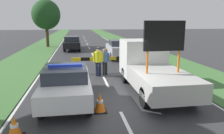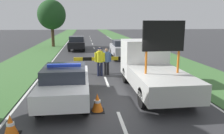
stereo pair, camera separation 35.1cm
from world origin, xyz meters
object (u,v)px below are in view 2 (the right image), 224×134
at_px(police_officer, 100,59).
at_px(roadside_tree_near_right, 52,15).
at_px(traffic_cone_centre_front, 76,75).
at_px(queued_car_sedan_black, 77,43).
at_px(traffic_cone_near_police, 97,103).
at_px(pedestrian_civilian, 106,60).
at_px(work_truck, 151,67).
at_px(queued_car_sedan_silver, 122,49).
at_px(traffic_cone_near_truck, 10,125).
at_px(road_barrier, 101,60).
at_px(police_car, 65,82).

distance_m(police_officer, roadside_tree_near_right, 17.07).
distance_m(traffic_cone_centre_front, queued_car_sedan_black, 13.16).
distance_m(traffic_cone_near_police, queued_car_sedan_black, 17.80).
bearing_deg(pedestrian_civilian, roadside_tree_near_right, 132.54).
xyz_separation_m(work_truck, traffic_cone_centre_front, (-3.62, 2.24, -0.80)).
distance_m(pedestrian_civilian, queued_car_sedan_black, 12.48).
bearing_deg(traffic_cone_centre_front, queued_car_sedan_silver, 60.26).
relative_size(traffic_cone_near_truck, queued_car_sedan_black, 0.14).
xyz_separation_m(work_truck, pedestrian_civilian, (-1.80, 3.09, -0.13)).
distance_m(pedestrian_civilian, traffic_cone_near_police, 5.56).
relative_size(police_officer, queued_car_sedan_black, 0.37).
bearing_deg(traffic_cone_near_truck, queued_car_sedan_black, 86.24).
height_order(traffic_cone_near_police, traffic_cone_centre_front, traffic_cone_near_police).
distance_m(traffic_cone_near_truck, queued_car_sedan_silver, 13.78).
xyz_separation_m(work_truck, queued_car_sedan_black, (-3.97, 15.38, -0.27)).
height_order(road_barrier, traffic_cone_centre_front, road_barrier).
bearing_deg(traffic_cone_centre_front, pedestrian_civilian, 25.07).
distance_m(road_barrier, traffic_cone_near_police, 6.11).
bearing_deg(road_barrier, roadside_tree_near_right, 107.70).
bearing_deg(road_barrier, police_car, -110.67).
bearing_deg(road_barrier, police_officer, -97.83).
relative_size(pedestrian_civilian, queued_car_sedan_black, 0.35).
bearing_deg(queued_car_sedan_black, roadside_tree_near_right, -49.04).
xyz_separation_m(road_barrier, police_officer, (-0.11, -0.80, 0.17)).
xyz_separation_m(traffic_cone_near_police, traffic_cone_near_truck, (-2.55, -1.42, -0.02)).
relative_size(road_barrier, traffic_cone_near_police, 4.94).
distance_m(traffic_cone_near_truck, queued_car_sedan_black, 19.22).
height_order(work_truck, queued_car_sedan_black, work_truck).
xyz_separation_m(police_car, traffic_cone_near_truck, (-1.33, -2.66, -0.47)).
xyz_separation_m(queued_car_sedan_black, roadside_tree_near_right, (-3.12, 3.59, 3.19)).
height_order(police_car, traffic_cone_near_police, police_car).
bearing_deg(queued_car_sedan_black, traffic_cone_near_truck, 86.24).
height_order(pedestrian_civilian, traffic_cone_near_truck, pedestrian_civilian).
xyz_separation_m(traffic_cone_centre_front, queued_car_sedan_silver, (3.79, 6.63, 0.57)).
xyz_separation_m(pedestrian_civilian, roadside_tree_near_right, (-5.29, 15.89, 3.05)).
height_order(work_truck, queued_car_sedan_silver, work_truck).
height_order(work_truck, pedestrian_civilian, work_truck).
bearing_deg(roadside_tree_near_right, police_officer, -73.14).
relative_size(work_truck, roadside_tree_near_right, 0.94).
distance_m(road_barrier, traffic_cone_centre_front, 2.18).
distance_m(traffic_cone_near_police, queued_car_sedan_silver, 11.61).
xyz_separation_m(queued_car_sedan_silver, roadside_tree_near_right, (-7.25, 10.10, 3.15)).
xyz_separation_m(police_officer, queued_car_sedan_black, (-1.75, 12.49, -0.20)).
distance_m(traffic_cone_centre_front, queued_car_sedan_silver, 7.66).
xyz_separation_m(police_officer, traffic_cone_near_truck, (-3.01, -6.69, -0.69)).
height_order(traffic_cone_near_police, queued_car_sedan_silver, queued_car_sedan_silver).
bearing_deg(police_officer, queued_car_sedan_silver, -120.00).
bearing_deg(road_barrier, work_truck, -60.69).
relative_size(police_officer, traffic_cone_near_police, 2.51).
bearing_deg(queued_car_sedan_black, pedestrian_civilian, 100.01).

